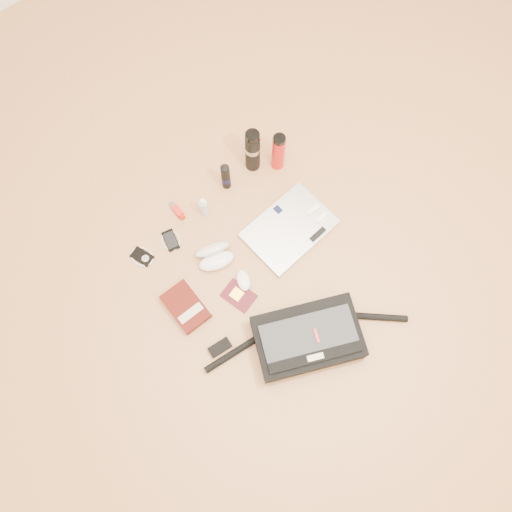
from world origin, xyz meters
The scene contains 14 objects.
ground centered at (0.00, 0.00, 0.00)m, with size 4.00×4.00×0.00m, color #B67C4C.
messenger_bag centered at (-0.05, -0.31, 0.05)m, with size 0.80×0.42×0.12m.
laptop centered at (0.21, 0.11, 0.01)m, with size 0.40×0.29×0.04m.
book centered at (-0.36, 0.10, 0.02)m, with size 0.13×0.20×0.04m.
passport centered at (-0.15, 0.01, 0.00)m, with size 0.13×0.16×0.01m.
mouse centered at (-0.10, 0.05, 0.02)m, with size 0.09×0.11×0.03m.
sunglasses_case centered at (-0.13, 0.21, 0.03)m, with size 0.19×0.17×0.09m.
ipod centered at (-0.38, 0.41, 0.01)m, with size 0.11×0.11×0.01m.
phone centered at (-0.24, 0.39, 0.01)m, with size 0.09×0.11×0.01m.
inhaler centered at (-0.14, 0.49, 0.01)m, with size 0.03×0.10×0.03m.
spray_bottle centered at (-0.04, 0.41, 0.06)m, with size 0.04×0.04×0.13m.
aerosol_can centered at (0.12, 0.46, 0.09)m, with size 0.04×0.04×0.17m.
thermos_black centered at (0.28, 0.47, 0.13)m, with size 0.08×0.08×0.26m.
thermos_red centered at (0.37, 0.40, 0.11)m, with size 0.07×0.07×0.23m.
Camera 1 is at (-0.41, -0.45, 2.06)m, focal length 35.00 mm.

